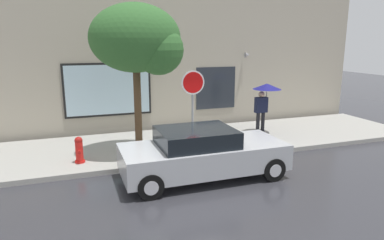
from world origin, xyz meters
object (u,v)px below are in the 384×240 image
object	(u,v)px
parked_car	(202,153)
stop_sign	(193,95)
fire_hydrant	(79,150)
street_tree	(140,41)
pedestrian_with_umbrella	(265,93)

from	to	relation	value
parked_car	stop_sign	size ratio (longest dim) A/B	1.68
fire_hydrant	street_tree	xyz separation A→B (m)	(1.99, 0.35, 3.14)
pedestrian_with_umbrella	stop_sign	size ratio (longest dim) A/B	0.74
pedestrian_with_umbrella	parked_car	bearing A→B (deg)	-140.61
street_tree	stop_sign	bearing A→B (deg)	-18.31
pedestrian_with_umbrella	stop_sign	xyz separation A→B (m)	(-3.41, -1.31, 0.29)
fire_hydrant	street_tree	world-z (taller)	street_tree
parked_car	street_tree	bearing A→B (deg)	116.70
pedestrian_with_umbrella	fire_hydrant	bearing A→B (deg)	-170.56
fire_hydrant	pedestrian_with_umbrella	xyz separation A→B (m)	(6.92, 1.15, 1.19)
pedestrian_with_umbrella	stop_sign	bearing A→B (deg)	-159.04
parked_car	pedestrian_with_umbrella	size ratio (longest dim) A/B	2.29
parked_car	street_tree	world-z (taller)	street_tree
street_tree	stop_sign	xyz separation A→B (m)	(1.52, -0.50, -1.66)
parked_car	stop_sign	xyz separation A→B (m)	(0.36, 1.79, 1.32)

